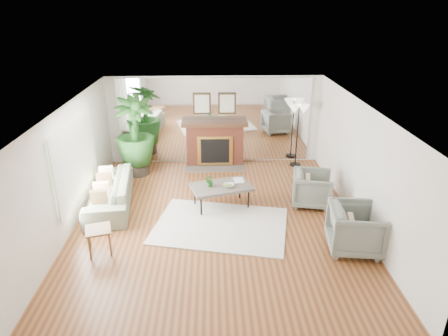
{
  "coord_description": "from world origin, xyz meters",
  "views": [
    {
      "loc": [
        -0.08,
        -7.48,
        4.41
      ],
      "look_at": [
        0.18,
        0.6,
        0.99
      ],
      "focal_mm": 32.0,
      "sensor_mm": 36.0,
      "label": 1
    }
  ],
  "objects_px": {
    "side_table": "(98,233)",
    "fireplace": "(215,143)",
    "floor_lamp": "(299,114)",
    "sofa": "(109,192)",
    "armchair_back": "(312,189)",
    "potted_ficus": "(135,134)",
    "armchair_front": "(356,229)",
    "coffee_table": "(221,187)"
  },
  "relations": [
    {
      "from": "sofa",
      "to": "potted_ficus",
      "type": "distance_m",
      "value": 2.03
    },
    {
      "from": "side_table",
      "to": "armchair_front",
      "type": "bearing_deg",
      "value": -0.47
    },
    {
      "from": "armchair_front",
      "to": "fireplace",
      "type": "bearing_deg",
      "value": 38.08
    },
    {
      "from": "floor_lamp",
      "to": "armchair_front",
      "type": "bearing_deg",
      "value": -86.05
    },
    {
      "from": "floor_lamp",
      "to": "side_table",
      "type": "bearing_deg",
      "value": -137.25
    },
    {
      "from": "armchair_back",
      "to": "armchair_front",
      "type": "xyz_separation_m",
      "value": [
        0.39,
        -1.84,
        0.05
      ]
    },
    {
      "from": "fireplace",
      "to": "sofa",
      "type": "xyz_separation_m",
      "value": [
        -2.45,
        -2.46,
        -0.32
      ]
    },
    {
      "from": "side_table",
      "to": "potted_ficus",
      "type": "bearing_deg",
      "value": 88.56
    },
    {
      "from": "fireplace",
      "to": "potted_ficus",
      "type": "xyz_separation_m",
      "value": [
        -2.12,
        -0.63,
        0.49
      ]
    },
    {
      "from": "armchair_back",
      "to": "potted_ficus",
      "type": "bearing_deg",
      "value": 77.66
    },
    {
      "from": "fireplace",
      "to": "floor_lamp",
      "type": "xyz_separation_m",
      "value": [
        2.31,
        -0.16,
        0.86
      ]
    },
    {
      "from": "armchair_back",
      "to": "potted_ficus",
      "type": "height_order",
      "value": "potted_ficus"
    },
    {
      "from": "coffee_table",
      "to": "floor_lamp",
      "type": "height_order",
      "value": "floor_lamp"
    },
    {
      "from": "fireplace",
      "to": "armchair_front",
      "type": "xyz_separation_m",
      "value": [
        2.6,
        -4.37,
        -0.21
      ]
    },
    {
      "from": "sofa",
      "to": "potted_ficus",
      "type": "xyz_separation_m",
      "value": [
        0.33,
        1.83,
        0.8
      ]
    },
    {
      "from": "fireplace",
      "to": "side_table",
      "type": "xyz_separation_m",
      "value": [
        -2.21,
        -4.33,
        -0.23
      ]
    },
    {
      "from": "sofa",
      "to": "armchair_front",
      "type": "distance_m",
      "value": 5.4
    },
    {
      "from": "potted_ficus",
      "to": "side_table",
      "type": "bearing_deg",
      "value": -91.44
    },
    {
      "from": "armchair_front",
      "to": "floor_lamp",
      "type": "relative_size",
      "value": 0.55
    },
    {
      "from": "coffee_table",
      "to": "floor_lamp",
      "type": "distance_m",
      "value": 3.43
    },
    {
      "from": "side_table",
      "to": "fireplace",
      "type": "bearing_deg",
      "value": 63.0
    },
    {
      "from": "armchair_front",
      "to": "potted_ficus",
      "type": "height_order",
      "value": "potted_ficus"
    },
    {
      "from": "sofa",
      "to": "floor_lamp",
      "type": "distance_m",
      "value": 5.42
    },
    {
      "from": "sofa",
      "to": "armchair_back",
      "type": "relative_size",
      "value": 2.69
    },
    {
      "from": "coffee_table",
      "to": "side_table",
      "type": "xyz_separation_m",
      "value": [
        -2.32,
        -1.74,
        -0.06
      ]
    },
    {
      "from": "side_table",
      "to": "sofa",
      "type": "bearing_deg",
      "value": 97.36
    },
    {
      "from": "sofa",
      "to": "floor_lamp",
      "type": "xyz_separation_m",
      "value": [
        4.76,
        2.3,
        1.17
      ]
    },
    {
      "from": "sofa",
      "to": "armchair_back",
      "type": "bearing_deg",
      "value": 82.24
    },
    {
      "from": "fireplace",
      "to": "side_table",
      "type": "bearing_deg",
      "value": -117.0
    },
    {
      "from": "fireplace",
      "to": "potted_ficus",
      "type": "height_order",
      "value": "potted_ficus"
    },
    {
      "from": "armchair_front",
      "to": "side_table",
      "type": "relative_size",
      "value": 1.75
    },
    {
      "from": "fireplace",
      "to": "coffee_table",
      "type": "bearing_deg",
      "value": -87.43
    },
    {
      "from": "side_table",
      "to": "potted_ficus",
      "type": "height_order",
      "value": "potted_ficus"
    },
    {
      "from": "coffee_table",
      "to": "armchair_back",
      "type": "relative_size",
      "value": 1.72
    },
    {
      "from": "armchair_back",
      "to": "side_table",
      "type": "height_order",
      "value": "armchair_back"
    },
    {
      "from": "side_table",
      "to": "floor_lamp",
      "type": "xyz_separation_m",
      "value": [
        4.52,
        4.18,
        1.09
      ]
    },
    {
      "from": "fireplace",
      "to": "potted_ficus",
      "type": "relative_size",
      "value": 0.96
    },
    {
      "from": "coffee_table",
      "to": "armchair_back",
      "type": "bearing_deg",
      "value": 1.62
    },
    {
      "from": "fireplace",
      "to": "floor_lamp",
      "type": "relative_size",
      "value": 1.15
    },
    {
      "from": "potted_ficus",
      "to": "armchair_front",
      "type": "bearing_deg",
      "value": -38.44
    },
    {
      "from": "armchair_front",
      "to": "side_table",
      "type": "distance_m",
      "value": 4.81
    },
    {
      "from": "sofa",
      "to": "side_table",
      "type": "height_order",
      "value": "sofa"
    }
  ]
}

